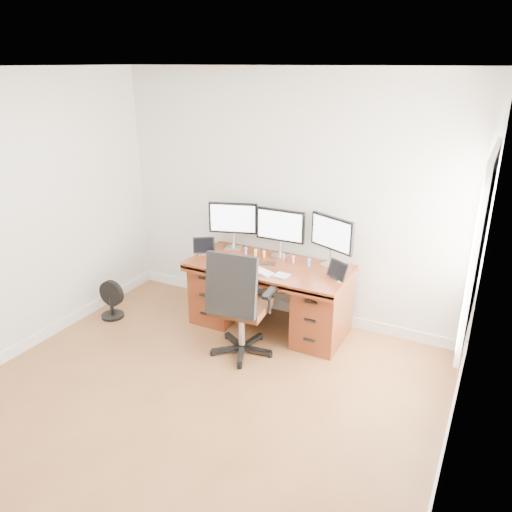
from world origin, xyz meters
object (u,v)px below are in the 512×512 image
at_px(floor_fan, 111,300).
at_px(keyboard, 261,271).
at_px(office_chair, 240,321).
at_px(monitor_center, 280,227).
at_px(desk, 270,293).

distance_m(floor_fan, keyboard, 1.84).
distance_m(office_chair, monitor_center, 1.14).
bearing_deg(monitor_center, floor_fan, -153.98).
bearing_deg(floor_fan, office_chair, -2.52).
xyz_separation_m(desk, floor_fan, (-1.70, -0.63, -0.19)).
bearing_deg(floor_fan, monitor_center, 25.16).
distance_m(floor_fan, monitor_center, 2.09).
bearing_deg(office_chair, monitor_center, 82.69).
bearing_deg(office_chair, keyboard, 78.52).
bearing_deg(office_chair, floor_fan, 173.23).
distance_m(monitor_center, keyboard, 0.58).
bearing_deg(monitor_center, office_chair, -92.20).
relative_size(office_chair, monitor_center, 2.05).
height_order(desk, keyboard, keyboard).
relative_size(desk, floor_fan, 3.84).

